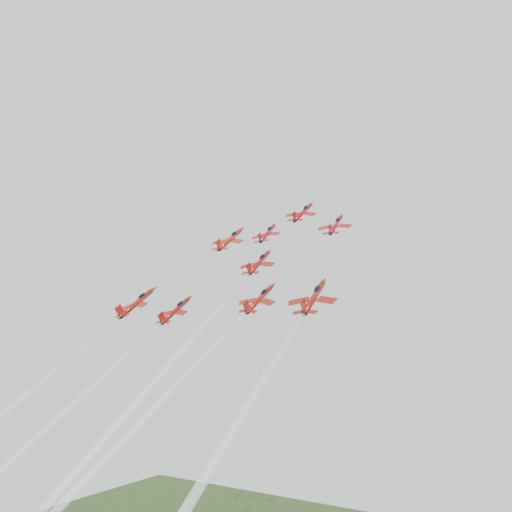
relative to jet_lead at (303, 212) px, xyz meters
The scene contains 8 objects.
jet_lead is the anchor object (origin of this frame).
jet_row2_left 20.92m from the jet_lead, 148.52° to the right, with size 10.32×12.82×9.41m.
jet_row2_center 12.66m from the jet_lead, 120.77° to the right, with size 8.62×10.72×7.87m.
jet_row2_right 17.58m from the jet_lead, 32.60° to the right, with size 8.79×10.92×8.02m.
jet_center 72.78m from the jet_lead, 89.50° to the right, with size 9.25×82.78×59.23m.
jet_rear_left 90.06m from the jet_lead, 98.42° to the right, with size 8.62×77.11×55.17m.
jet_rear_right 87.67m from the jet_lead, 82.68° to the right, with size 8.86×79.33×56.76m.
jet_rear_farright 95.94m from the jet_lead, 74.16° to the right, with size 10.13×90.66×64.87m.
Camera 1 is at (73.25, -110.68, 128.71)m, focal length 40.00 mm.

